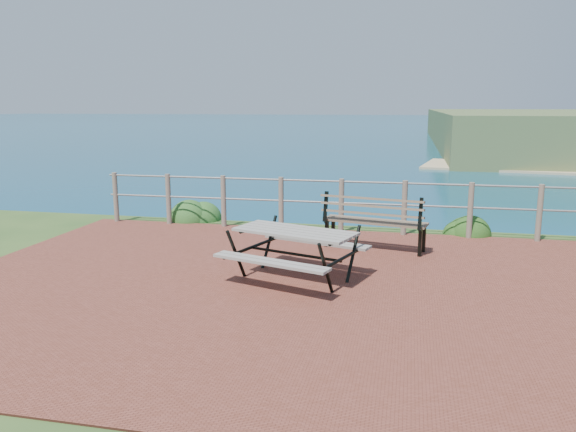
{
  "coord_description": "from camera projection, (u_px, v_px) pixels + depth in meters",
  "views": [
    {
      "loc": [
        1.2,
        -6.9,
        2.37
      ],
      "look_at": [
        -0.51,
        1.03,
        0.75
      ],
      "focal_mm": 35.0,
      "sensor_mm": 36.0,
      "label": 1
    }
  ],
  "objects": [
    {
      "name": "ground",
      "position": [
        310.0,
        289.0,
        7.32
      ],
      "size": [
        10.0,
        7.0,
        0.12
      ],
      "primitive_type": "cube",
      "color": "brown",
      "rests_on": "ground"
    },
    {
      "name": "ocean",
      "position": [
        408.0,
        111.0,
        199.04
      ],
      "size": [
        1200.0,
        1200.0,
        0.0
      ],
      "primitive_type": "plane",
      "color": "#136675",
      "rests_on": "ground"
    },
    {
      "name": "shrub_lip_west",
      "position": [
        193.0,
        218.0,
        11.88
      ],
      "size": [
        0.87,
        0.87,
        0.65
      ],
      "primitive_type": "ellipsoid",
      "color": "#2B5620",
      "rests_on": "ground"
    },
    {
      "name": "picnic_table",
      "position": [
        295.0,
        249.0,
        7.59
      ],
      "size": [
        1.75,
        1.35,
        0.69
      ],
      "rotation": [
        0.0,
        0.0,
        -0.32
      ],
      "color": "gray",
      "rests_on": "ground"
    },
    {
      "name": "safety_railing",
      "position": [
        341.0,
        203.0,
        10.42
      ],
      "size": [
        9.4,
        0.1,
        1.0
      ],
      "color": "#6B5B4C",
      "rests_on": "ground"
    },
    {
      "name": "shrub_lip_east",
      "position": [
        474.0,
        233.0,
        10.54
      ],
      "size": [
        0.88,
        0.88,
        0.67
      ],
      "primitive_type": "ellipsoid",
      "color": "#1E4A16",
      "rests_on": "ground"
    },
    {
      "name": "park_bench",
      "position": [
        375.0,
        213.0,
        9.16
      ],
      "size": [
        1.73,
        0.76,
        0.95
      ],
      "rotation": [
        0.0,
        0.0,
        -0.21
      ],
      "color": "brown",
      "rests_on": "ground"
    }
  ]
}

